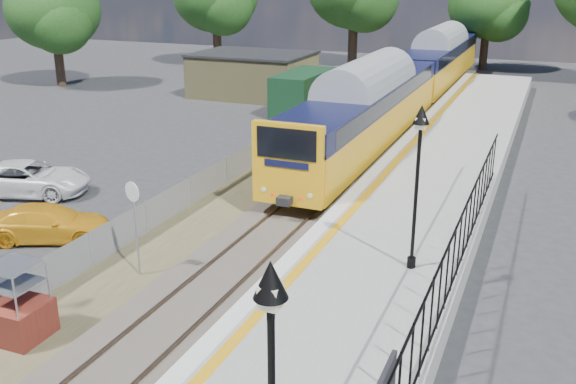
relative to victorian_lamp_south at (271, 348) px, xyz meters
The scene contains 15 objects.
ground 8.05m from the victorian_lamp_south, 143.97° to the left, with size 120.00×120.00×0.00m, color #2D2D30.
track_bed 15.50m from the victorian_lamp_south, 113.60° to the left, with size 5.90×80.00×0.29m.
platform 12.67m from the victorian_lamp_south, 96.18° to the left, with size 5.00×70.00×0.90m, color gray.
platform_edge 12.92m from the victorian_lamp_south, 105.65° to the left, with size 0.90×70.00×0.01m.
victorian_lamp_south is the anchor object (origin of this frame).
victorian_lamp_north 10.00m from the victorian_lamp_south, 91.15° to the left, with size 0.44×0.44×4.60m.
palisade_fence 6.79m from the victorian_lamp_south, 80.47° to the left, with size 0.12×26.00×2.00m.
wire_fence 19.07m from the victorian_lamp_south, 121.23° to the left, with size 0.06×52.00×1.20m.
outbuilding 38.94m from the victorian_lamp_south, 114.99° to the left, with size 10.80×10.10×3.12m.
tree_line 46.24m from the victorian_lamp_south, 95.09° to the left, with size 56.80×43.80×11.88m.
train 34.62m from the victorian_lamp_south, 99.15° to the left, with size 2.82×40.83×3.51m.
brick_plinth 10.14m from the victorian_lamp_south, 154.97° to the left, with size 1.30×1.30×2.08m.
speed_sign 11.59m from the victorian_lamp_south, 134.68° to the left, with size 0.59×0.20×3.02m.
car_yellow 15.97m from the victorian_lamp_south, 143.39° to the left, with size 1.71×4.21×1.22m, color gold.
car_white 21.16m from the victorian_lamp_south, 142.71° to the left, with size 2.29×4.97×1.38m, color white.
Camera 1 is at (8.36, -10.32, 8.77)m, focal length 40.00 mm.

